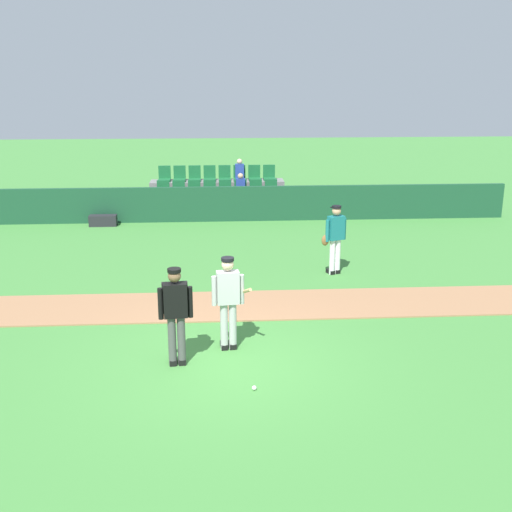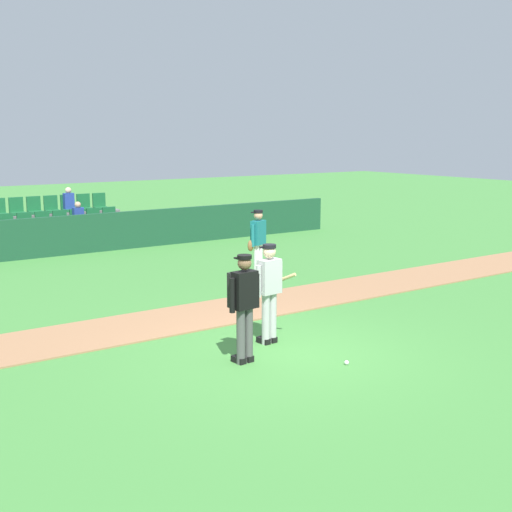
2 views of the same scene
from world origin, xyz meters
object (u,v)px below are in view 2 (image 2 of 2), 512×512
object	(u,v)px
batter_grey_jersey	(269,289)
runner_teal_jersey	(258,242)
umpire_home_plate	(244,302)
baseball	(347,363)

from	to	relation	value
batter_grey_jersey	runner_teal_jersey	xyz separation A→B (m)	(2.76, 4.37, -0.01)
batter_grey_jersey	umpire_home_plate	world-z (taller)	same
umpire_home_plate	baseball	world-z (taller)	umpire_home_plate
runner_teal_jersey	baseball	bearing A→B (deg)	-111.81
batter_grey_jersey	baseball	distance (m)	1.89
runner_teal_jersey	baseball	size ratio (longest dim) A/B	23.78
batter_grey_jersey	runner_teal_jersey	distance (m)	5.17
runner_teal_jersey	baseball	distance (m)	6.50
baseball	umpire_home_plate	bearing A→B (deg)	141.35
batter_grey_jersey	runner_teal_jersey	world-z (taller)	same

